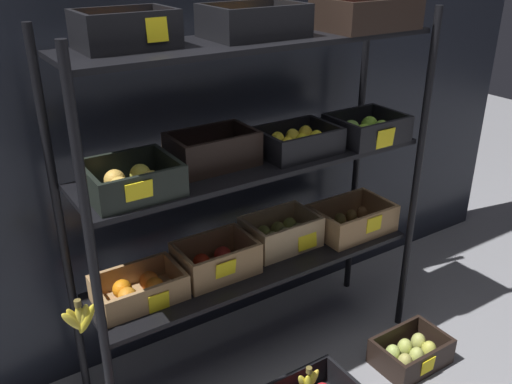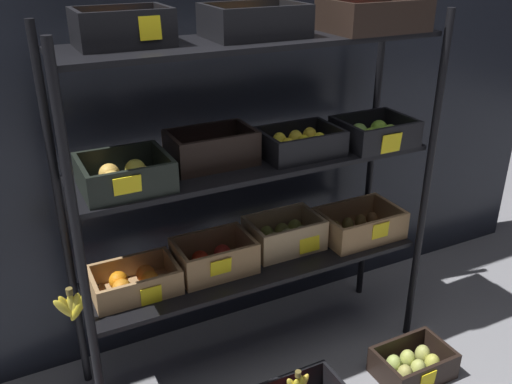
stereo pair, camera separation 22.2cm
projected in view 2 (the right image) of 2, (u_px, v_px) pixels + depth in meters
The scene contains 4 objects.
ground_plane at pixel (256, 354), 2.57m from camera, with size 10.00×10.00×0.00m, color gray.
storefront_wall at pixel (214, 63), 2.36m from camera, with size 3.86×0.12×2.55m, color black.
display_rack at pixel (259, 163), 2.18m from camera, with size 1.58×0.42×1.55m.
crate_ground_pear at pixel (413, 365), 2.43m from camera, with size 0.33×0.23×0.13m.
Camera 2 is at (-0.91, -1.80, 1.76)m, focal length 38.87 mm.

